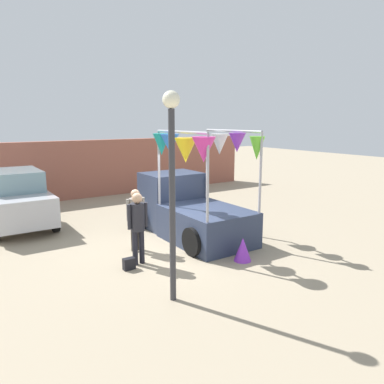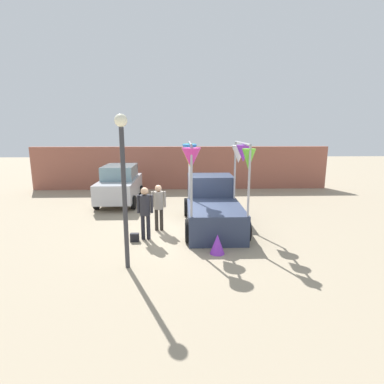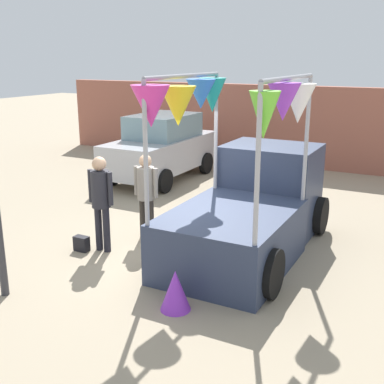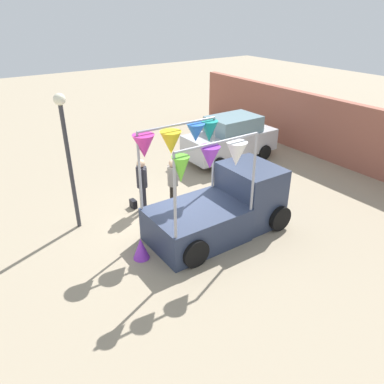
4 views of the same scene
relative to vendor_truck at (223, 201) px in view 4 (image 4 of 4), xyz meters
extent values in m
plane|color=gray|center=(-1.17, -0.88, -0.95)|extent=(60.00, 60.00, 0.00)
cube|color=#2D3851|center=(0.02, -0.98, -0.45)|extent=(1.90, 2.60, 1.00)
cube|color=#2D3851|center=(0.02, 1.02, -0.05)|extent=(1.80, 1.40, 1.80)
cube|color=#8CB2C6|center=(0.02, 1.02, 0.40)|extent=(1.76, 1.37, 0.60)
cylinder|color=black|center=(-0.93, 1.37, -0.57)|extent=(0.22, 0.76, 0.76)
cylinder|color=black|center=(0.97, 1.37, -0.57)|extent=(0.22, 0.76, 0.76)
cylinder|color=black|center=(-0.93, -1.68, -0.57)|extent=(0.22, 0.76, 0.76)
cylinder|color=black|center=(0.97, -1.68, -0.57)|extent=(0.22, 0.76, 0.76)
cylinder|color=#A5A5AD|center=(-0.85, 0.24, 1.14)|extent=(0.07, 0.07, 2.18)
cylinder|color=#A5A5AD|center=(0.89, 0.24, 1.14)|extent=(0.07, 0.07, 2.18)
cylinder|color=#A5A5AD|center=(-0.85, -2.20, 1.14)|extent=(0.07, 0.07, 2.18)
cylinder|color=#A5A5AD|center=(0.89, -2.20, 1.14)|extent=(0.07, 0.07, 2.18)
cylinder|color=#A5A5AD|center=(-0.85, -0.98, 2.23)|extent=(0.07, 2.44, 0.07)
cylinder|color=#A5A5AD|center=(0.89, -0.98, 2.23)|extent=(0.07, 2.44, 0.07)
cone|color=#D83399|center=(-0.85, -2.03, 1.83)|extent=(0.80, 0.80, 0.62)
cone|color=#66CC33|center=(0.89, -2.03, 1.80)|extent=(0.58, 0.58, 0.63)
cone|color=yellow|center=(-0.85, -1.21, 1.76)|extent=(0.67, 0.67, 0.64)
cone|color=purple|center=(0.89, -1.21, 1.91)|extent=(0.65, 0.65, 0.54)
cone|color=blue|center=(-0.85, -0.40, 1.90)|extent=(0.60, 0.60, 0.51)
cone|color=white|center=(0.89, -0.40, 1.82)|extent=(0.72, 0.72, 0.62)
cone|color=teal|center=(-0.85, 0.07, 1.85)|extent=(0.56, 0.56, 0.62)
cube|color=#B7B7BC|center=(-4.23, 3.77, -0.18)|extent=(1.70, 4.00, 0.90)
cube|color=#72939E|center=(-4.23, 3.92, 0.60)|extent=(1.50, 2.10, 0.66)
cylinder|color=black|center=(-5.08, 5.02, -0.63)|extent=(0.18, 0.64, 0.64)
cylinder|color=black|center=(-3.38, 5.02, -0.63)|extent=(0.18, 0.64, 0.64)
cylinder|color=black|center=(-5.08, 2.52, -0.63)|extent=(0.18, 0.64, 0.64)
cylinder|color=black|center=(-3.38, 2.52, -0.63)|extent=(0.18, 0.64, 0.64)
cylinder|color=black|center=(-2.45, -1.41, -0.53)|extent=(0.13, 0.13, 0.85)
cylinder|color=black|center=(-2.27, -1.41, -0.53)|extent=(0.13, 0.13, 0.85)
cylinder|color=#26262D|center=(-2.36, -1.41, 0.24)|extent=(0.34, 0.34, 0.67)
sphere|color=tan|center=(-2.36, -1.41, 0.70)|extent=(0.26, 0.26, 0.26)
cylinder|color=#26262D|center=(-2.58, -1.41, 0.27)|extent=(0.09, 0.09, 0.61)
cylinder|color=#26262D|center=(-2.14, -1.41, 0.27)|extent=(0.09, 0.09, 0.61)
cylinder|color=#2D2823|center=(-2.07, -0.49, -0.55)|extent=(0.13, 0.13, 0.81)
cylinder|color=#2D2823|center=(-1.89, -0.49, -0.55)|extent=(0.13, 0.13, 0.81)
cylinder|color=gray|center=(-1.98, -0.49, 0.18)|extent=(0.34, 0.34, 0.64)
sphere|color=tan|center=(-1.98, -0.49, 0.62)|extent=(0.24, 0.24, 0.24)
cylinder|color=gray|center=(-2.20, -0.49, 0.21)|extent=(0.09, 0.09, 0.58)
cylinder|color=gray|center=(-1.76, -0.49, 0.21)|extent=(0.09, 0.09, 0.58)
cube|color=black|center=(-2.71, -1.61, -0.81)|extent=(0.28, 0.16, 0.28)
cylinder|color=#333338|center=(-2.61, -3.49, 0.89)|extent=(0.12, 0.12, 3.69)
sphere|color=#F2EDCC|center=(-2.61, -3.49, 2.90)|extent=(0.32, 0.32, 0.32)
cube|color=#9E5947|center=(-1.17, 7.30, 0.35)|extent=(18.00, 0.36, 2.60)
cone|color=purple|center=(-0.09, -2.68, -0.65)|extent=(0.47, 0.47, 0.60)
camera|label=1|loc=(-6.09, -9.41, 2.54)|focal=35.00mm
camera|label=2|loc=(-1.14, -11.01, 2.69)|focal=28.00mm
camera|label=3|loc=(2.99, -8.02, 2.54)|focal=45.00mm
camera|label=4|loc=(7.36, -6.17, 5.12)|focal=35.00mm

